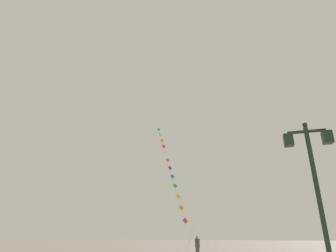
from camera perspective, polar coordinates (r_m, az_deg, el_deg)
The scene contains 3 objects.
twin_lantern_lamp_post at distance 9.74m, azimuth 27.64°, elevation -8.20°, with size 1.43×0.28×5.18m.
kite_train at distance 31.39m, azimuth 0.42°, elevation -8.64°, with size 7.31×12.91×15.92m.
kite_flyer at distance 22.08m, azimuth 6.02°, elevation -23.41°, with size 0.43×0.61×1.71m.
Camera 1 is at (1.25, -1.39, 1.77)m, focal length 29.83 mm.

